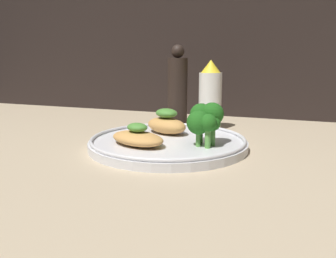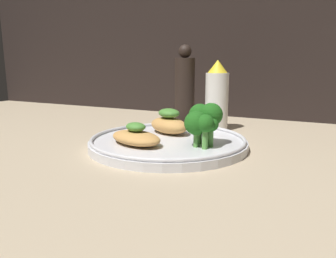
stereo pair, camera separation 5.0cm
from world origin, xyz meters
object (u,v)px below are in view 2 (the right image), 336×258
plate (168,142)px  sauce_bottle (217,97)px  broccoli_bunch (204,119)px  pepper_grinder (185,90)px

plate → sauce_bottle: bearing=80.5°
broccoli_bunch → sauce_bottle: bearing=101.4°
sauce_bottle → broccoli_bunch: bearing=-78.6°
sauce_bottle → pepper_grinder: (-7.80, -0.00, 1.24)cm
plate → pepper_grinder: (-4.68, 18.60, 7.76)cm
broccoli_bunch → sauce_bottle: size_ratio=0.46×
sauce_bottle → plate: bearing=-99.5°
broccoli_bunch → sauce_bottle: 20.18cm
broccoli_bunch → plate: bearing=171.0°
plate → pepper_grinder: 20.69cm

